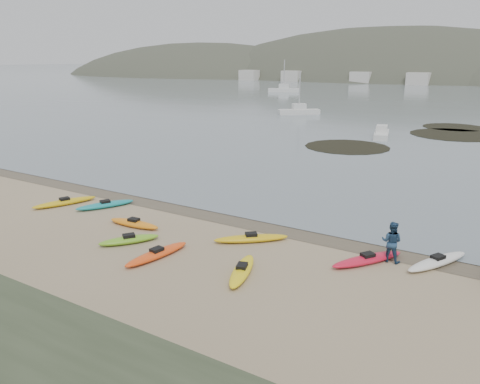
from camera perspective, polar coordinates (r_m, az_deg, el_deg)
The scene contains 6 objects.
ground at distance 26.12m, azimuth 0.00°, elevation -3.16°, with size 600.00×600.00×0.00m, color tan.
wet_sand at distance 25.88m, azimuth -0.35°, elevation -3.34°, with size 60.00×60.00×0.00m, color brown.
kayaks at distance 23.15m, azimuth -4.84°, elevation -5.35°, with size 22.96×9.33×0.34m.
person_east at distance 21.40m, azimuth 17.99°, elevation -5.79°, with size 0.89×0.69×1.83m, color navy.
kelp_mats at distance 57.79m, azimuth 21.69°, elevation 6.37°, with size 17.19×28.55×0.04m.
moored_boats at distance 98.89m, azimuth 27.24°, elevation 9.61°, with size 98.80×87.61×1.23m.
Camera 1 is at (12.99, -20.98, 8.58)m, focal length 35.00 mm.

